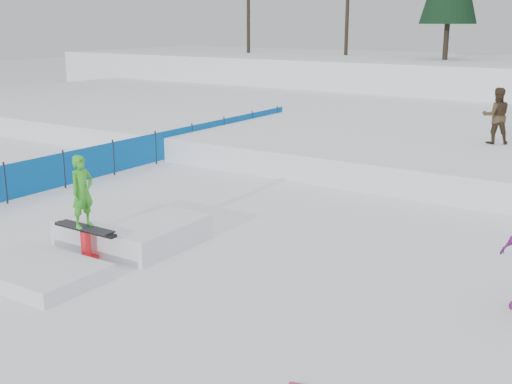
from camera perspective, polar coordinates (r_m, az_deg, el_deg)
The scene contains 5 objects.
ground at distance 12.59m, azimuth -6.98°, elevation -6.49°, with size 120.00×120.00×0.00m, color white.
snow_midrise at distance 26.35m, azimuth 16.17°, elevation 5.27°, with size 50.00×18.00×0.80m, color white.
safety_fence at distance 21.36m, azimuth -8.90°, elevation 3.93°, with size 0.05×16.00×1.10m.
walker_olive at distance 21.69m, azimuth 20.58°, elevation 6.37°, with size 0.86×0.67×1.77m, color #382A19.
jib_rail_feature at distance 13.48m, azimuth -13.04°, elevation -3.94°, with size 2.60×4.40×2.11m.
Camera 1 is at (7.68, -8.86, 4.59)m, focal length 45.00 mm.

